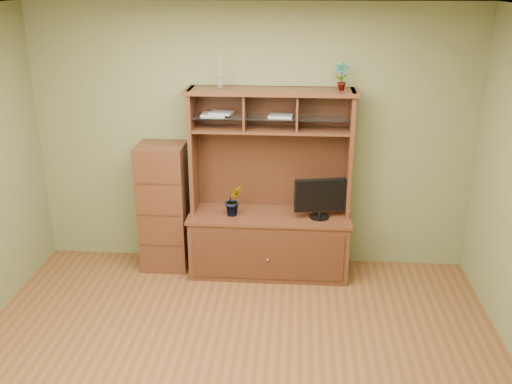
# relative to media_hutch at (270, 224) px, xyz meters

# --- Properties ---
(room) EXTENTS (4.54, 4.04, 2.74)m
(room) POSITION_rel_media_hutch_xyz_m (-0.20, -1.73, 0.83)
(room) COLOR brown
(room) RESTS_ON ground
(media_hutch) EXTENTS (1.66, 0.61, 1.90)m
(media_hutch) POSITION_rel_media_hutch_xyz_m (0.00, 0.00, 0.00)
(media_hutch) COLOR #452113
(media_hutch) RESTS_ON room
(monitor) EXTENTS (0.51, 0.20, 0.41)m
(monitor) POSITION_rel_media_hutch_xyz_m (0.50, -0.08, 0.34)
(monitor) COLOR black
(monitor) RESTS_ON media_hutch
(orchid_plant) EXTENTS (0.21, 0.18, 0.32)m
(orchid_plant) POSITION_rel_media_hutch_xyz_m (-0.36, -0.08, 0.29)
(orchid_plant) COLOR #2B591E
(orchid_plant) RESTS_ON media_hutch
(top_plant) EXTENTS (0.16, 0.13, 0.26)m
(top_plant) POSITION_rel_media_hutch_xyz_m (0.66, 0.08, 1.51)
(top_plant) COLOR #376E26
(top_plant) RESTS_ON media_hutch
(reed_diffuser) EXTENTS (0.06, 0.06, 0.31)m
(reed_diffuser) POSITION_rel_media_hutch_xyz_m (-0.49, 0.08, 1.50)
(reed_diffuser) COLOR silver
(reed_diffuser) RESTS_ON media_hutch
(magazines) EXTENTS (0.90, 0.21, 0.04)m
(magazines) POSITION_rel_media_hutch_xyz_m (-0.32, 0.08, 1.13)
(magazines) COLOR #A7A7AC
(magazines) RESTS_ON media_hutch
(side_cabinet) EXTENTS (0.48, 0.44, 1.34)m
(side_cabinet) POSITION_rel_media_hutch_xyz_m (-1.10, 0.04, 0.15)
(side_cabinet) COLOR #452113
(side_cabinet) RESTS_ON room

